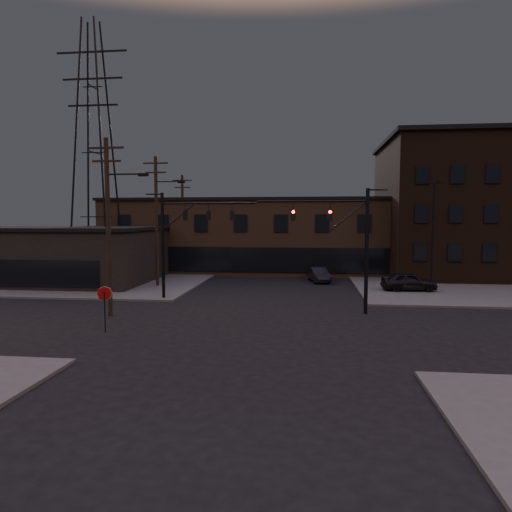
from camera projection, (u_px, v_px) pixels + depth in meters
The scene contains 18 objects.
ground at pixel (257, 328), 25.57m from camera, with size 140.00×140.00×0.00m, color black.
sidewalk_ne at pixel (504, 280), 44.85m from camera, with size 30.00×30.00×0.15m, color #474744.
sidewalk_nw at pixel (80, 274), 49.84m from camera, with size 30.00×30.00×0.15m, color #474744.
building_row at pixel (284, 236), 52.96m from camera, with size 40.00×12.00×8.00m, color brown.
building_right at pixel (491, 210), 48.23m from camera, with size 22.00×16.00×14.00m, color black.
building_left at pixel (68, 256), 43.47m from camera, with size 16.00×12.00×5.00m, color black.
traffic_signal_near at pixel (349, 237), 29.01m from camera, with size 7.12×0.24×8.00m.
traffic_signal_far at pixel (179, 233), 33.84m from camera, with size 7.12×0.24×8.00m.
stop_sign at pixel (105, 298), 24.36m from camera, with size 0.72×0.33×2.48m.
utility_pole_near at pixel (109, 222), 28.13m from camera, with size 3.70×0.28×11.00m.
utility_pole_mid at pixel (157, 218), 40.11m from camera, with size 3.70×0.28×11.50m.
utility_pole_far at pixel (183, 221), 52.14m from camera, with size 2.20×0.28×11.00m.
transmission_tower at pixel (94, 153), 44.40m from camera, with size 7.00×7.00×25.00m, color black, non-canonical shape.
lot_light_a at pixel (433, 226), 37.50m from camera, with size 1.50×0.28×9.14m.
lot_light_b at pixel (486, 225), 41.77m from camera, with size 1.50×0.28×9.14m.
parked_car_lot_a at pixel (409, 281), 37.61m from camera, with size 1.79×4.46×1.52m, color black.
parked_car_lot_b at pixel (468, 273), 43.82m from camera, with size 1.89×4.64×1.35m, color silver.
car_crossing at pixel (319, 275), 43.88m from camera, with size 1.48×4.24×1.40m, color black.
Camera 1 is at (2.80, -24.99, 6.13)m, focal length 32.00 mm.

